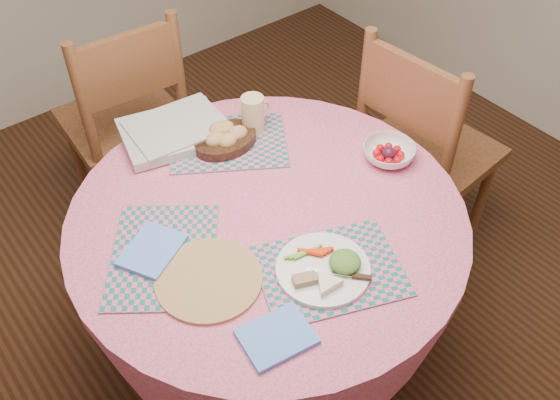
{
  "coord_description": "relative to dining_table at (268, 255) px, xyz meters",
  "views": [
    {
      "loc": [
        -0.8,
        -1.07,
        2.13
      ],
      "look_at": [
        0.05,
        0.0,
        0.78
      ],
      "focal_mm": 40.0,
      "sensor_mm": 36.0,
      "label": 1
    }
  ],
  "objects": [
    {
      "name": "fruit_bowl",
      "position": [
        0.47,
        -0.05,
        0.22
      ],
      "size": [
        0.19,
        0.19,
        0.05
      ],
      "rotation": [
        0.0,
        0.0,
        -0.1
      ],
      "color": "white",
      "rests_on": "dining_table"
    },
    {
      "name": "latte_mug",
      "position": [
        0.22,
        0.36,
        0.27
      ],
      "size": [
        0.12,
        0.08,
        0.13
      ],
      "color": "beige",
      "rests_on": "placemat_back"
    },
    {
      "name": "placemat_front",
      "position": [
        0.0,
        -0.29,
        0.2
      ],
      "size": [
        0.48,
        0.43,
        0.01
      ],
      "primitive_type": "cube",
      "rotation": [
        0.0,
        0.0,
        -0.38
      ],
      "color": "#147162",
      "rests_on": "dining_table"
    },
    {
      "name": "ground",
      "position": [
        0.0,
        0.0,
        -0.56
      ],
      "size": [
        4.0,
        4.0,
        0.0
      ],
      "primitive_type": "plane",
      "color": "#331C0F",
      "rests_on": "ground"
    },
    {
      "name": "napkin_near",
      "position": [
        -0.25,
        -0.37,
        0.2
      ],
      "size": [
        0.2,
        0.16,
        0.01
      ],
      "primitive_type": "cube",
      "rotation": [
        0.0,
        0.0,
        -0.15
      ],
      "color": "#5E94F3",
      "rests_on": "dining_table"
    },
    {
      "name": "placemat_left",
      "position": [
        -0.34,
        0.05,
        0.2
      ],
      "size": [
        0.48,
        0.5,
        0.01
      ],
      "primitive_type": "cube",
      "rotation": [
        0.0,
        0.0,
        0.92
      ],
      "color": "#147162",
      "rests_on": "dining_table"
    },
    {
      "name": "chair_right",
      "position": [
        0.82,
        0.07,
        -0.01
      ],
      "size": [
        0.5,
        0.52,
        1.04
      ],
      "rotation": [
        0.0,
        0.0,
        1.66
      ],
      "color": "brown",
      "rests_on": "ground"
    },
    {
      "name": "napkin_far",
      "position": [
        -0.36,
        0.08,
        0.21
      ],
      "size": [
        0.22,
        0.21,
        0.01
      ],
      "primitive_type": "cube",
      "rotation": [
        0.0,
        0.0,
        0.49
      ],
      "color": "#5E94F3",
      "rests_on": "placemat_left"
    },
    {
      "name": "bread_bowl",
      "position": [
        0.09,
        0.35,
        0.23
      ],
      "size": [
        0.23,
        0.23,
        0.08
      ],
      "color": "black",
      "rests_on": "placemat_back"
    },
    {
      "name": "dining_table",
      "position": [
        0.0,
        0.0,
        0.0
      ],
      "size": [
        1.24,
        1.24,
        0.75
      ],
      "color": "pink",
      "rests_on": "ground"
    },
    {
      "name": "dinner_plate",
      "position": [
        -0.01,
        -0.28,
        0.22
      ],
      "size": [
        0.27,
        0.27,
        0.05
      ],
      "rotation": [
        0.0,
        0.0,
        -0.4
      ],
      "color": "white",
      "rests_on": "placemat_front"
    },
    {
      "name": "newspaper_stack",
      "position": [
        -0.03,
        0.5,
        0.22
      ],
      "size": [
        0.4,
        0.35,
        0.04
      ],
      "rotation": [
        0.0,
        0.0,
        -0.25
      ],
      "color": "silver",
      "rests_on": "dining_table"
    },
    {
      "name": "chair_back",
      "position": [
        0.0,
        0.97,
        -0.02
      ],
      "size": [
        0.51,
        0.49,
        1.03
      ],
      "rotation": [
        0.0,
        0.0,
        3.07
      ],
      "color": "brown",
      "rests_on": "ground"
    },
    {
      "name": "placemat_back",
      "position": [
        0.1,
        0.36,
        0.2
      ],
      "size": [
        0.5,
        0.47,
        0.01
      ],
      "primitive_type": "cube",
      "rotation": [
        0.0,
        0.0,
        -0.57
      ],
      "color": "#147162",
      "rests_on": "dining_table"
    },
    {
      "name": "wicker_trivet",
      "position": [
        -0.28,
        -0.1,
        0.2
      ],
      "size": [
        0.3,
        0.3,
        0.01
      ],
      "primitive_type": "cylinder",
      "color": "olive",
      "rests_on": "dining_table"
    }
  ]
}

